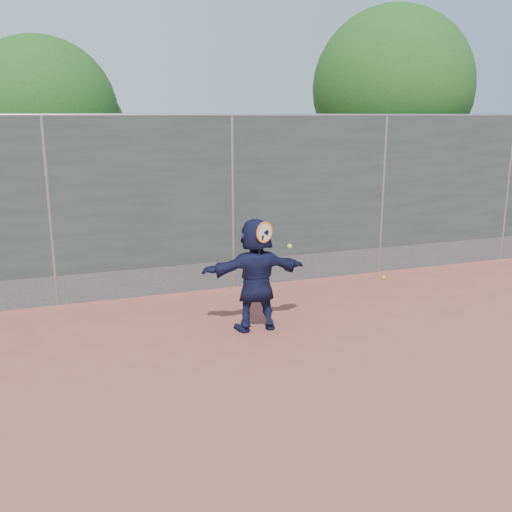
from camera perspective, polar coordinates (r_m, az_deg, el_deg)
name	(u,v)px	position (r m, az deg, el deg)	size (l,w,h in m)	color
ground	(319,364)	(7.22, 6.36, -10.70)	(80.00, 80.00, 0.00)	#9E4C42
player	(256,275)	(8.04, 0.00, -1.87)	(1.50, 0.48, 1.62)	#15193B
ball_ground	(384,278)	(10.97, 12.66, -2.12)	(0.07, 0.07, 0.07)	#B4E232
fence	(233,199)	(9.92, -2.34, 5.69)	(20.00, 0.06, 3.03)	#38423D
swing_action	(267,235)	(7.74, 1.09, 2.11)	(0.53, 0.15, 0.51)	orange
tree_right	(398,93)	(13.91, 13.97, 15.52)	(3.78, 3.60, 5.39)	#382314
tree_left	(50,118)	(12.42, -19.88, 12.82)	(3.15, 3.00, 4.53)	#382314
weed_clump	(251,280)	(10.21, -0.49, -2.38)	(0.68, 0.07, 0.30)	#387226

